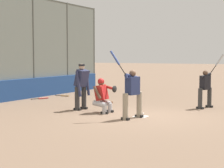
# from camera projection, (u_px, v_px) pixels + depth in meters

# --- Properties ---
(ground_plane) EXTENTS (160.00, 160.00, 0.00)m
(ground_plane) POSITION_uv_depth(u_px,v_px,m) (141.00, 117.00, 12.31)
(ground_plane) COLOR #7A604C
(home_plate_marker) EXTENTS (0.43, 0.43, 0.01)m
(home_plate_marker) POSITION_uv_depth(u_px,v_px,m) (141.00, 116.00, 12.30)
(home_plate_marker) COLOR white
(home_plate_marker) RESTS_ON ground_plane
(batter_at_plate) EXTENTS (0.90, 0.81, 2.17)m
(batter_at_plate) POSITION_uv_depth(u_px,v_px,m) (132.00, 92.00, 11.84)
(batter_at_plate) COLOR gray
(batter_at_plate) RESTS_ON ground_plane
(catcher_behind_plate) EXTENTS (0.65, 0.76, 1.22)m
(catcher_behind_plate) POSITION_uv_depth(u_px,v_px,m) (103.00, 95.00, 13.08)
(catcher_behind_plate) COLOR #B7B7BC
(catcher_behind_plate) RESTS_ON ground_plane
(umpire_home) EXTENTS (0.69, 0.45, 1.70)m
(umpire_home) POSITION_uv_depth(u_px,v_px,m) (81.00, 85.00, 13.80)
(umpire_home) COLOR #333333
(umpire_home) RESTS_ON ground_plane
(batter_on_deck) EXTENTS (0.83, 0.85, 2.07)m
(batter_on_deck) POSITION_uv_depth(u_px,v_px,m) (205.00, 88.00, 14.23)
(batter_on_deck) COLOR #333333
(batter_on_deck) RESTS_ON ground_plane
(spare_bat_near_backstop) EXTENTS (0.10, 0.81, 0.07)m
(spare_bat_near_backstop) POSITION_uv_depth(u_px,v_px,m) (64.00, 96.00, 18.45)
(spare_bat_near_backstop) COLOR black
(spare_bat_near_backstop) RESTS_ON ground_plane
(spare_bat_by_padding) EXTENTS (0.87, 0.36, 0.07)m
(spare_bat_by_padding) POSITION_uv_depth(u_px,v_px,m) (42.00, 98.00, 17.32)
(spare_bat_by_padding) COLOR black
(spare_bat_by_padding) RESTS_ON ground_plane
(fielding_glove_on_dirt) EXTENTS (0.30, 0.23, 0.11)m
(fielding_glove_on_dirt) POSITION_uv_depth(u_px,v_px,m) (110.00, 102.00, 15.61)
(fielding_glove_on_dirt) COLOR #56331E
(fielding_glove_on_dirt) RESTS_ON ground_plane
(baseball_loose) EXTENTS (0.07, 0.07, 0.07)m
(baseball_loose) POSITION_uv_depth(u_px,v_px,m) (143.00, 114.00, 12.69)
(baseball_loose) COLOR white
(baseball_loose) RESTS_ON ground_plane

